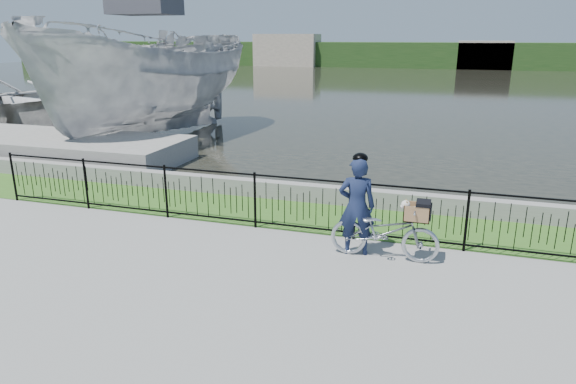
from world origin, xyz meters
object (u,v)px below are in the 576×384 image
(bicycle_rig, at_px, (385,231))
(boat_far, at_px, (19,102))
(cyclist, at_px, (357,205))
(boat_near, at_px, (150,80))
(dock, at_px, (35,146))

(bicycle_rig, height_order, boat_far, boat_far)
(cyclist, bearing_deg, boat_near, 137.97)
(bicycle_rig, height_order, boat_near, boat_near)
(boat_near, xyz_separation_m, boat_far, (-7.28, 1.20, -1.21))
(dock, distance_m, boat_far, 6.97)
(dock, distance_m, bicycle_rig, 12.55)
(dock, distance_m, boat_near, 4.53)
(bicycle_rig, relative_size, boat_far, 0.17)
(bicycle_rig, bearing_deg, cyclist, 173.93)
(bicycle_rig, bearing_deg, boat_near, 139.37)
(bicycle_rig, distance_m, cyclist, 0.65)
(cyclist, height_order, boat_near, boat_near)
(dock, distance_m, cyclist, 12.06)
(cyclist, relative_size, boat_far, 0.17)
(cyclist, xyz_separation_m, boat_far, (-16.24, 9.28, 0.09))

